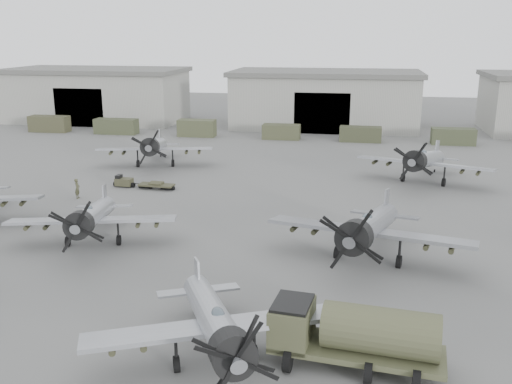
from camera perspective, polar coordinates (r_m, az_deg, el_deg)
ground at (r=32.05m, az=-0.13°, el=-10.97°), size 220.00×220.00×0.00m
hangar_left at (r=100.42m, az=-15.59°, el=9.38°), size 29.00×14.80×8.70m
hangar_center at (r=90.85m, az=6.91°, el=9.23°), size 29.00×14.80×8.70m
support_truck_0 at (r=91.37m, az=-19.96°, el=6.43°), size 5.90×2.20×2.37m
support_truck_1 at (r=86.60m, az=-13.81°, el=6.39°), size 6.26×2.20×2.19m
support_truck_2 at (r=82.43m, az=-5.94°, el=6.38°), size 5.33×2.20×2.39m
support_truck_3 at (r=79.99m, az=2.55°, el=6.04°), size 5.20×2.20×2.04m
support_truck_4 at (r=79.32m, az=10.39°, el=5.71°), size 5.62×2.20×2.04m
support_truck_5 at (r=80.32m, az=19.12°, el=5.28°), size 5.64×2.20×2.16m
aircraft_near_1 at (r=25.56m, az=-4.04°, el=-13.00°), size 11.38×10.32×4.67m
aircraft_mid_1 at (r=40.86m, az=-16.17°, el=-2.43°), size 11.69×10.53×4.65m
aircraft_mid_2 at (r=36.92m, az=11.19°, el=-3.53°), size 13.39×12.05×5.32m
aircraft_far_0 at (r=63.76m, az=-10.12°, el=4.52°), size 12.83×11.55×5.10m
aircraft_far_1 at (r=57.88m, az=16.47°, el=3.07°), size 13.08×11.78×5.25m
fuel_tanker at (r=26.14m, az=9.83°, el=-13.60°), size 7.85×3.32×2.94m
tug_trailer at (r=55.84m, az=-11.89°, el=0.88°), size 5.90×1.52×1.18m
ground_crew at (r=53.45m, az=-17.43°, el=0.33°), size 0.55×0.73×1.80m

